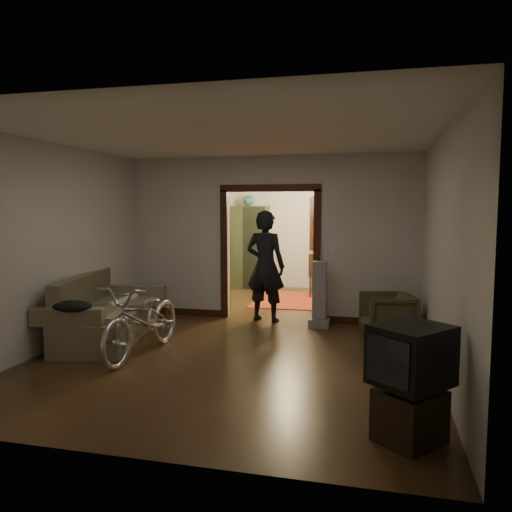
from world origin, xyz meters
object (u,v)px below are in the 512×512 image
(sofa, at_px, (107,308))
(person, at_px, (265,266))
(locker, at_px, (249,247))
(armchair, at_px, (387,315))
(bicycle, at_px, (143,319))

(sofa, relative_size, person, 1.09)
(person, bearing_deg, sofa, 52.71)
(locker, bearing_deg, armchair, -61.13)
(bicycle, distance_m, locker, 5.71)
(sofa, bearing_deg, armchair, 3.99)
(armchair, distance_m, person, 2.19)
(sofa, height_order, armchair, sofa)
(person, height_order, locker, locker)
(locker, bearing_deg, bicycle, -99.03)
(bicycle, bearing_deg, sofa, 150.11)
(sofa, bearing_deg, locker, 69.31)
(person, bearing_deg, locker, -59.59)
(armchair, distance_m, locker, 5.15)
(locker, bearing_deg, person, -80.44)
(sofa, bearing_deg, bicycle, -44.97)
(person, distance_m, locker, 3.58)
(armchair, height_order, person, person)
(sofa, bearing_deg, person, 29.67)
(sofa, height_order, bicycle, bicycle)
(bicycle, bearing_deg, locker, 93.85)
(armchair, relative_size, locker, 0.37)
(sofa, xyz_separation_m, armchair, (3.98, 1.12, -0.14))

